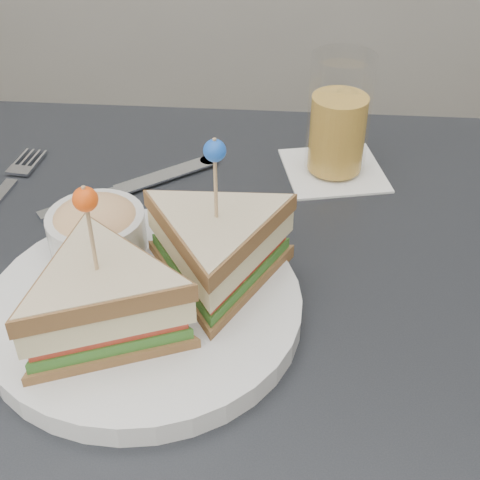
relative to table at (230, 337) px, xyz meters
name	(u,v)px	position (x,y,z in m)	size (l,w,h in m)	color
table	(230,337)	(0.00, 0.00, 0.00)	(0.80, 0.80, 0.75)	black
plate_meal	(151,276)	(-0.07, -0.05, 0.12)	(0.36, 0.34, 0.18)	silver
cutlery_fork	(5,189)	(-0.29, 0.15, 0.08)	(0.05, 0.21, 0.01)	#B6B8C2
cutlery_knife	(125,189)	(-0.14, 0.16, 0.08)	(0.20, 0.17, 0.01)	silver
drink_set	(338,123)	(0.11, 0.23, 0.15)	(0.15, 0.15, 0.16)	white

